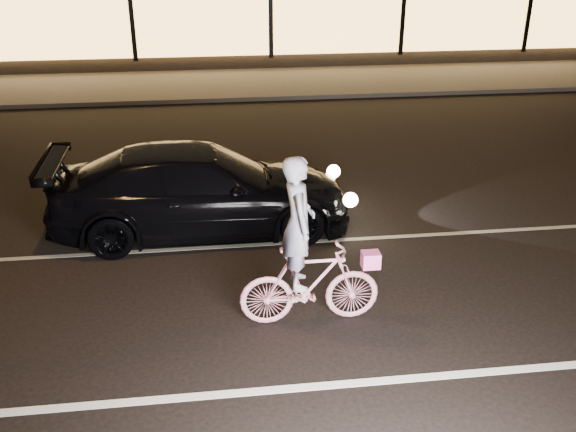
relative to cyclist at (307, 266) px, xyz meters
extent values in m
plane|color=black|center=(1.10, 0.21, -0.80)|extent=(90.00, 90.00, 0.00)
cube|color=silver|center=(1.10, -1.29, -0.79)|extent=(60.00, 0.12, 0.01)
cube|color=gray|center=(1.10, 2.21, -0.79)|extent=(60.00, 0.10, 0.01)
cube|color=#383533|center=(1.10, 13.21, -0.74)|extent=(30.00, 4.00, 0.12)
cube|color=#F4AC55|center=(1.10, 15.11, 0.80)|extent=(23.00, 0.15, 2.00)
cube|color=black|center=(-3.40, 15.03, 0.80)|extent=(0.15, 0.08, 2.20)
cube|color=black|center=(1.10, 15.03, 0.80)|extent=(0.15, 0.08, 2.20)
cube|color=black|center=(5.60, 15.03, 0.80)|extent=(0.15, 0.08, 2.20)
cube|color=black|center=(10.10, 15.03, 0.80)|extent=(0.15, 0.08, 2.20)
imported|color=#E13260|center=(0.04, 0.00, -0.26)|extent=(1.78, 0.50, 1.07)
imported|color=white|center=(-0.11, 0.00, 0.60)|extent=(0.40, 0.61, 1.68)
cube|color=#FF46B6|center=(0.81, 0.00, 0.04)|extent=(0.22, 0.18, 0.20)
imported|color=black|center=(-1.29, 2.93, -0.09)|extent=(4.91, 2.07, 1.42)
sphere|color=#FFF2BF|center=(1.04, 3.62, -0.15)|extent=(0.24, 0.24, 0.24)
sphere|color=#FFF2BF|center=(1.06, 2.32, -0.15)|extent=(0.24, 0.24, 0.24)
camera|label=1|loc=(-1.11, -6.85, 3.86)|focal=40.00mm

